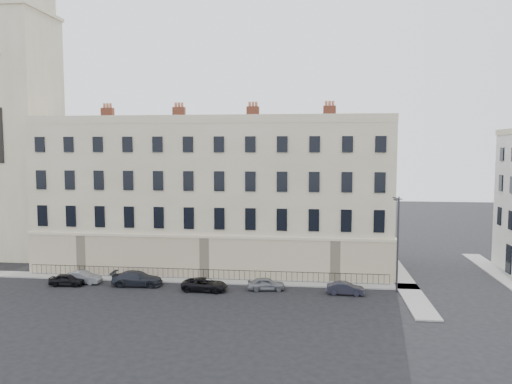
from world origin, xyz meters
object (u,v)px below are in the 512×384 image
(car_d, at_px, (205,285))
(car_b, at_px, (82,277))
(car_f, at_px, (345,288))
(car_e, at_px, (266,284))
(car_a, at_px, (67,280))
(streetlamp, at_px, (398,240))
(car_c, at_px, (137,279))

(car_d, bearing_deg, car_b, 88.08)
(car_f, bearing_deg, car_b, 91.83)
(car_d, height_order, car_e, car_e)
(car_e, bearing_deg, car_d, 90.68)
(car_a, xyz_separation_m, car_f, (25.32, 0.15, -0.02))
(car_b, distance_m, car_f, 24.30)
(car_e, height_order, streetlamp, streetlamp)
(car_c, distance_m, streetlamp, 23.71)
(car_b, distance_m, car_e, 17.33)
(car_b, height_order, car_f, car_b)
(car_d, bearing_deg, car_e, -78.01)
(car_a, relative_size, car_f, 1.00)
(car_b, relative_size, car_f, 1.08)
(car_f, bearing_deg, streetlamp, -72.20)
(car_c, height_order, car_f, car_c)
(car_a, distance_m, car_b, 1.37)
(car_d, height_order, streetlamp, streetlamp)
(car_c, height_order, car_e, car_c)
(car_a, xyz_separation_m, car_c, (6.43, 0.71, 0.12))
(car_b, bearing_deg, car_f, -90.25)
(car_c, relative_size, streetlamp, 0.55)
(streetlamp, bearing_deg, car_c, 162.83)
(car_f, bearing_deg, car_d, 95.02)
(car_a, relative_size, car_e, 0.97)
(car_d, distance_m, car_e, 5.47)
(car_b, distance_m, streetlamp, 29.06)
(car_f, relative_size, streetlamp, 0.38)
(car_d, bearing_deg, car_f, -85.45)
(car_e, bearing_deg, car_a, 83.95)
(car_c, relative_size, car_e, 1.39)
(car_c, xyz_separation_m, streetlamp, (23.36, 0.58, 4.03))
(car_c, bearing_deg, car_f, -94.75)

